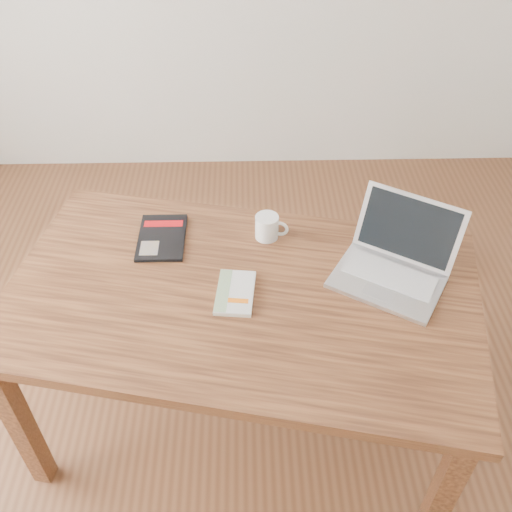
{
  "coord_description": "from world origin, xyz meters",
  "views": [
    {
      "loc": [
        0.15,
        -1.19,
        2.06
      ],
      "look_at": [
        0.19,
        0.14,
        0.85
      ],
      "focal_mm": 40.0,
      "sensor_mm": 36.0,
      "label": 1
    }
  ],
  "objects_px": {
    "desk": "(241,311)",
    "coffee_mug": "(268,227)",
    "white_guidebook": "(235,293)",
    "laptop": "(395,262)",
    "black_guidebook": "(162,237)"
  },
  "relations": [
    {
      "from": "desk",
      "to": "coffee_mug",
      "type": "height_order",
      "value": "coffee_mug"
    },
    {
      "from": "desk",
      "to": "coffee_mug",
      "type": "bearing_deg",
      "value": 82.5
    },
    {
      "from": "desk",
      "to": "white_guidebook",
      "type": "xyz_separation_m",
      "value": [
        -0.02,
        -0.01,
        0.1
      ]
    },
    {
      "from": "white_guidebook",
      "to": "laptop",
      "type": "relative_size",
      "value": 0.45
    },
    {
      "from": "black_guidebook",
      "to": "laptop",
      "type": "height_order",
      "value": "laptop"
    },
    {
      "from": "white_guidebook",
      "to": "laptop",
      "type": "bearing_deg",
      "value": 15.46
    },
    {
      "from": "white_guidebook",
      "to": "coffee_mug",
      "type": "distance_m",
      "value": 0.31
    },
    {
      "from": "white_guidebook",
      "to": "laptop",
      "type": "xyz_separation_m",
      "value": [
        0.52,
        0.09,
        0.04
      ]
    },
    {
      "from": "white_guidebook",
      "to": "coffee_mug",
      "type": "relative_size",
      "value": 1.72
    },
    {
      "from": "white_guidebook",
      "to": "black_guidebook",
      "type": "height_order",
      "value": "white_guidebook"
    },
    {
      "from": "black_guidebook",
      "to": "coffee_mug",
      "type": "xyz_separation_m",
      "value": [
        0.37,
        0.0,
        0.04
      ]
    },
    {
      "from": "desk",
      "to": "white_guidebook",
      "type": "height_order",
      "value": "white_guidebook"
    },
    {
      "from": "black_guidebook",
      "to": "coffee_mug",
      "type": "distance_m",
      "value": 0.38
    },
    {
      "from": "laptop",
      "to": "desk",
      "type": "bearing_deg",
      "value": -139.9
    },
    {
      "from": "white_guidebook",
      "to": "coffee_mug",
      "type": "bearing_deg",
      "value": 73.98
    }
  ]
}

